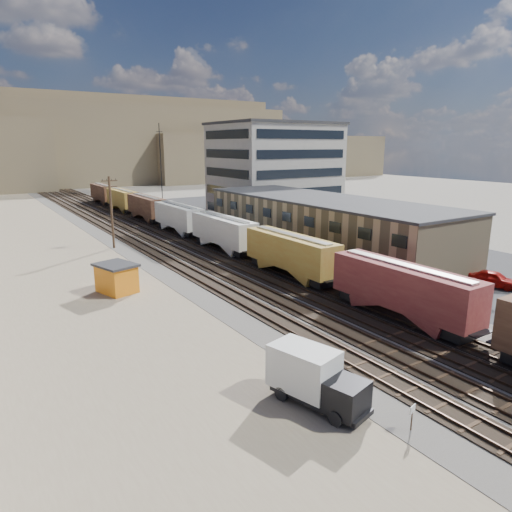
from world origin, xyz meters
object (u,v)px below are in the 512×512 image
box_truck (314,377)px  parked_car_blue (286,215)px  utility_pole_north (111,211)px  maintenance_shed (117,278)px  parked_car_silver (435,258)px  freight_train (199,223)px  parked_car_white (463,273)px  parked_car_red (494,279)px

box_truck → parked_car_blue: bearing=54.8°
utility_pole_north → maintenance_shed: bearing=-105.1°
maintenance_shed → parked_car_blue: (41.43, 28.01, -0.75)m
maintenance_shed → parked_car_silver: (35.92, -9.94, -0.76)m
utility_pole_north → maintenance_shed: size_ratio=2.14×
freight_train → utility_pole_north: size_ratio=11.97×
parked_car_silver → parked_car_blue: parked_car_blue is taller
maintenance_shed → parked_car_white: bearing=-25.7°
maintenance_shed → parked_car_blue: bearing=34.1°
box_truck → parked_car_red: 30.27m
freight_train → parked_car_white: freight_train is taller
freight_train → box_truck: 46.14m
maintenance_shed → parked_car_red: bearing=-30.1°
box_truck → parked_car_white: 31.06m
maintenance_shed → parked_car_silver: bearing=-15.5°
parked_car_blue → parked_car_red: bearing=-162.5°
parked_car_white → parked_car_blue: (8.64, 43.80, 0.02)m
freight_train → box_truck: (-14.28, -43.85, -1.21)m
parked_car_red → parked_car_white: (-0.12, 3.29, -0.10)m
box_truck → parked_car_blue: 65.94m
parked_car_silver → freight_train: bearing=18.5°
freight_train → parked_car_blue: bearing=22.9°
box_truck → parked_car_white: box_truck is taller
freight_train → maintenance_shed: 25.26m
maintenance_shed → parked_car_white: size_ratio=1.09×
parked_car_silver → parked_car_red: bearing=147.1°
parked_car_red → parked_car_blue: 47.85m
utility_pole_north → parked_car_silver: size_ratio=1.99×
parked_car_red → parked_car_white: size_ratio=1.11×
maintenance_shed → freight_train: bearing=45.5°
box_truck → parked_car_white: (29.37, 10.07, -0.88)m
utility_pole_north → parked_car_red: (27.52, -39.00, -4.49)m
parked_car_white → box_truck: bearing=-160.9°
freight_train → box_truck: freight_train is taller
utility_pole_north → box_truck: (-1.98, -45.78, -3.71)m
freight_train → parked_car_silver: (18.23, -27.93, -2.07)m
box_truck → parked_car_silver: 36.21m
maintenance_shed → parked_car_blue: maintenance_shed is taller
box_truck → parked_car_silver: (32.51, 15.92, -0.86)m
parked_car_silver → utility_pole_north: bearing=31.0°
freight_train → utility_pole_north: (-12.30, 1.93, 2.50)m
freight_train → parked_car_white: (15.10, -33.79, -2.09)m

